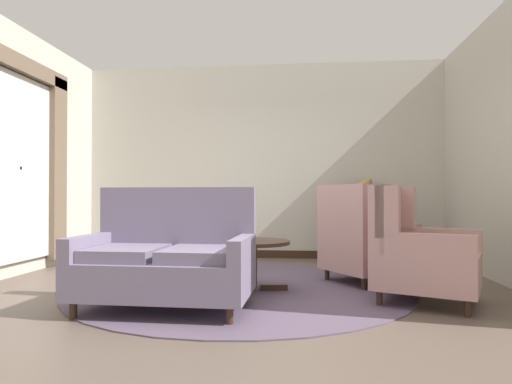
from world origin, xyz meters
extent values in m
plane|color=brown|center=(0.00, 0.00, 0.00)|extent=(8.01, 8.01, 0.00)
cube|color=beige|center=(0.00, 2.69, 1.54)|extent=(5.88, 0.08, 3.07)
cube|color=beige|center=(-2.86, 0.81, 1.54)|extent=(0.08, 3.77, 3.07)
cube|color=beige|center=(2.86, 0.81, 1.54)|extent=(0.08, 3.77, 3.07)
cube|color=#382319|center=(0.00, 2.64, 0.06)|extent=(5.72, 0.03, 0.12)
cylinder|color=#5B4C60|center=(0.00, 0.30, 0.01)|extent=(3.55, 3.55, 0.01)
cube|color=silver|center=(-2.80, 0.72, 1.31)|extent=(0.03, 1.17, 2.20)
cube|color=white|center=(-2.78, 0.72, 1.31)|extent=(0.02, 1.25, 2.28)
cube|color=white|center=(-2.78, 0.72, 1.31)|extent=(0.02, 0.04, 2.20)
cube|color=white|center=(-2.78, 0.72, 1.31)|extent=(0.02, 1.17, 0.04)
cube|color=#75604C|center=(-2.74, 1.49, 1.36)|extent=(0.10, 0.32, 2.50)
cube|color=#75604C|center=(-2.74, 0.72, 2.57)|extent=(0.10, 1.85, 0.20)
cylinder|color=#382319|center=(0.14, 0.13, 0.50)|extent=(0.77, 0.77, 0.04)
cylinder|color=#382319|center=(0.14, 0.13, 0.26)|extent=(0.10, 0.10, 0.43)
cube|color=#382319|center=(0.36, 0.15, 0.04)|extent=(0.28, 0.09, 0.07)
cube|color=#382319|center=(0.02, 0.32, 0.04)|extent=(0.20, 0.27, 0.07)
cube|color=#382319|center=(0.02, -0.05, 0.04)|extent=(0.20, 0.27, 0.07)
cylinder|color=#384C93|center=(0.09, 0.16, 0.53)|extent=(0.09, 0.09, 0.02)
ellipsoid|color=#384C93|center=(0.09, 0.16, 0.66)|extent=(0.16, 0.16, 0.23)
cylinder|color=#384C93|center=(0.09, 0.16, 0.81)|extent=(0.06, 0.06, 0.08)
torus|color=#384C93|center=(0.09, 0.16, 0.85)|extent=(0.12, 0.12, 0.02)
cube|color=slate|center=(-0.51, -0.72, 0.29)|extent=(1.46, 0.89, 0.30)
cube|color=slate|center=(-0.50, -0.36, 0.74)|extent=(1.45, 0.18, 0.61)
cube|color=slate|center=(-0.83, -0.75, 0.49)|extent=(0.59, 0.67, 0.10)
cube|color=slate|center=(-0.19, -0.77, 0.49)|extent=(0.59, 0.67, 0.10)
cube|color=slate|center=(-1.18, -0.75, 0.53)|extent=(0.13, 0.75, 0.20)
cube|color=slate|center=(0.16, -0.79, 0.53)|extent=(0.13, 0.75, 0.20)
cylinder|color=#382319|center=(-1.14, -1.05, 0.07)|extent=(0.06, 0.06, 0.14)
cylinder|color=#382319|center=(0.10, -1.08, 0.07)|extent=(0.06, 0.06, 0.14)
cylinder|color=#382319|center=(-1.12, -0.36, 0.07)|extent=(0.06, 0.06, 0.14)
cylinder|color=#382319|center=(0.12, -0.39, 0.07)|extent=(0.06, 0.06, 0.14)
cube|color=gray|center=(-0.93, 1.24, 0.29)|extent=(1.22, 1.22, 0.30)
cube|color=gray|center=(-0.63, 1.01, 0.73)|extent=(0.62, 0.77, 0.58)
cube|color=gray|center=(-0.48, 1.37, 0.80)|extent=(0.22, 0.20, 0.44)
cube|color=gray|center=(-0.92, 0.76, 0.80)|extent=(0.22, 0.20, 0.44)
cube|color=gray|center=(-0.75, 1.57, 0.53)|extent=(0.70, 0.55, 0.18)
cube|color=gray|center=(-1.19, 0.96, 0.53)|extent=(0.70, 0.55, 0.18)
cylinder|color=#382319|center=(-1.02, 1.73, 0.07)|extent=(0.06, 0.06, 0.14)
cylinder|color=#382319|center=(-1.43, 1.17, 0.07)|extent=(0.06, 0.06, 0.14)
cylinder|color=#382319|center=(-0.43, 1.30, 0.07)|extent=(0.06, 0.06, 0.14)
cylinder|color=#382319|center=(-0.84, 0.74, 0.07)|extent=(0.06, 0.06, 0.14)
cube|color=tan|center=(1.77, -0.21, 0.30)|extent=(1.11, 1.09, 0.32)
cube|color=tan|center=(1.44, -0.07, 0.76)|extent=(0.46, 0.81, 0.60)
cube|color=tan|center=(1.38, -0.43, 0.83)|extent=(0.22, 0.17, 0.46)
cube|color=tan|center=(1.67, 0.22, 0.83)|extent=(0.22, 0.17, 0.46)
cube|color=tan|center=(1.67, -0.56, 0.56)|extent=(0.73, 0.40, 0.20)
cube|color=tan|center=(1.96, 0.10, 0.56)|extent=(0.73, 0.40, 0.20)
cylinder|color=#382319|center=(1.96, -0.65, 0.07)|extent=(0.06, 0.06, 0.14)
cylinder|color=#382319|center=(2.22, -0.05, 0.07)|extent=(0.06, 0.06, 0.14)
cylinder|color=#382319|center=(1.32, -0.37, 0.07)|extent=(0.06, 0.06, 0.14)
cylinder|color=#382319|center=(1.58, 0.23, 0.07)|extent=(0.06, 0.06, 0.14)
cube|color=tan|center=(1.38, 0.72, 0.28)|extent=(1.12, 1.11, 0.29)
cube|color=tan|center=(1.09, 0.53, 0.76)|extent=(0.55, 0.73, 0.67)
cube|color=tan|center=(1.36, 0.29, 0.84)|extent=(0.22, 0.19, 0.51)
cube|color=tan|center=(0.98, 0.87, 0.84)|extent=(0.22, 0.19, 0.51)
cube|color=tan|center=(1.61, 0.46, 0.55)|extent=(0.66, 0.48, 0.24)
cube|color=tan|center=(1.24, 1.03, 0.55)|extent=(0.66, 0.48, 0.24)
cylinder|color=#382319|center=(1.83, 0.64, 0.07)|extent=(0.06, 0.06, 0.14)
cylinder|color=#382319|center=(1.49, 1.16, 0.07)|extent=(0.06, 0.06, 0.14)
cylinder|color=#382319|center=(1.27, 0.28, 0.07)|extent=(0.06, 0.06, 0.14)
cylinder|color=#382319|center=(0.93, 0.80, 0.07)|extent=(0.06, 0.06, 0.14)
cube|color=#382319|center=(1.55, 2.39, 0.49)|extent=(0.87, 0.36, 0.77)
cube|color=#382319|center=(1.55, 2.56, 1.01)|extent=(0.87, 0.04, 0.28)
cube|color=#382319|center=(1.17, 2.26, 0.05)|extent=(0.06, 0.06, 0.10)
cube|color=#382319|center=(1.94, 2.26, 0.05)|extent=(0.06, 0.06, 0.10)
cube|color=#382319|center=(1.17, 2.53, 0.05)|extent=(0.06, 0.06, 0.10)
cube|color=#382319|center=(1.94, 2.53, 0.05)|extent=(0.06, 0.06, 0.10)
cube|color=#382319|center=(1.55, 2.37, 0.94)|extent=(0.24, 0.24, 0.14)
cone|color=#B28942|center=(1.61, 2.29, 1.15)|extent=(0.41, 0.48, 0.43)
camera|label=1|loc=(0.64, -4.36, 0.95)|focal=31.12mm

